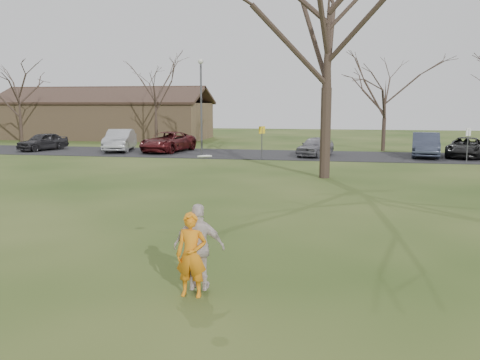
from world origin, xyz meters
name	(u,v)px	position (x,y,z in m)	size (l,w,h in m)	color
ground	(201,290)	(0.00, 0.00, 0.00)	(120.00, 120.00, 0.00)	#1E380F
parking_strip	(297,155)	(0.00, 25.00, 0.02)	(62.00, 6.50, 0.04)	black
player_defender	(191,255)	(-0.09, -0.29, 0.78)	(0.57, 0.37, 1.56)	orange
car_0	(43,141)	(-18.79, 24.87, 0.69)	(1.54, 3.83, 1.30)	#272629
car_1	(120,140)	(-12.92, 25.35, 0.82)	(1.66, 4.76, 1.57)	#A2A3A7
car_2	(168,142)	(-9.30, 25.49, 0.75)	(2.36, 5.11, 1.42)	#4A1114
car_4	(315,146)	(1.21, 24.47, 0.68)	(1.52, 3.78, 1.29)	slate
car_5	(426,145)	(8.28, 25.34, 0.82)	(1.65, 4.73, 1.56)	#31374A
car_6	(466,147)	(10.77, 25.45, 0.68)	(2.11, 4.59, 1.27)	black
catching_play	(199,247)	(0.02, -0.14, 0.89)	(0.97, 0.58, 2.50)	beige
building	(106,119)	(-20.00, 38.00, 1.93)	(20.60, 8.50, 5.14)	#8C6D4C
lamp_post	(201,96)	(-6.00, 22.50, 3.97)	(0.34, 0.34, 6.27)	#47474C
sign_yellow	(262,136)	(-2.00, 22.00, 1.45)	(0.35, 0.35, 2.08)	#47474C
sign_white	(468,139)	(10.00, 22.00, 1.45)	(0.35, 0.35, 2.08)	#47474C
big_tree	(328,25)	(2.00, 15.00, 7.00)	(9.00, 9.00, 14.00)	#352821
small_tree_row	(362,98)	(4.38, 30.06, 3.89)	(55.00, 5.90, 8.50)	#352821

